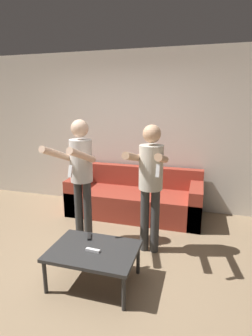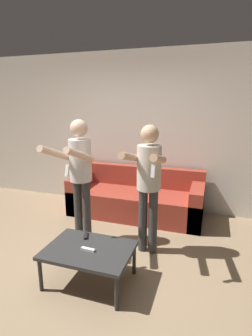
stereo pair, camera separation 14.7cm
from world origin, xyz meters
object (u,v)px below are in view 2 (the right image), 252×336
object	(u,v)px
couch	(136,199)
person_standing_left	(80,169)
coffee_table	(89,252)
remote_near	(88,249)
remote_far	(86,235)
person_standing_right	(148,177)

from	to	relation	value
couch	person_standing_left	bearing A→B (deg)	-112.99
coffee_table	person_standing_left	bearing A→B (deg)	122.49
remote_near	remote_far	bearing A→B (deg)	120.87
couch	remote_near	size ratio (longest dim) A/B	14.37
person_standing_left	person_standing_right	bearing A→B (deg)	0.38
coffee_table	remote_far	world-z (taller)	remote_far
person_standing_left	coffee_table	distance (m)	1.11
couch	remote_near	world-z (taller)	couch
person_standing_left	coffee_table	size ratio (longest dim) A/B	1.85
remote_near	remote_far	world-z (taller)	same
coffee_table	remote_far	bearing A→B (deg)	123.37
person_standing_right	remote_far	world-z (taller)	person_standing_right
remote_near	remote_far	size ratio (longest dim) A/B	1.00
couch	coffee_table	xyz separation A→B (m)	(0.02, -1.82, 0.08)
person_standing_right	remote_far	bearing A→B (deg)	-136.92
person_standing_left	remote_far	world-z (taller)	person_standing_left
remote_far	person_standing_right	bearing A→B (deg)	43.08
person_standing_left	remote_near	world-z (taller)	person_standing_left
person_standing_right	coffee_table	size ratio (longest dim) A/B	1.80
person_standing_right	remote_near	world-z (taller)	person_standing_right
remote_far	remote_near	bearing A→B (deg)	-59.13
couch	person_standing_left	world-z (taller)	person_standing_left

